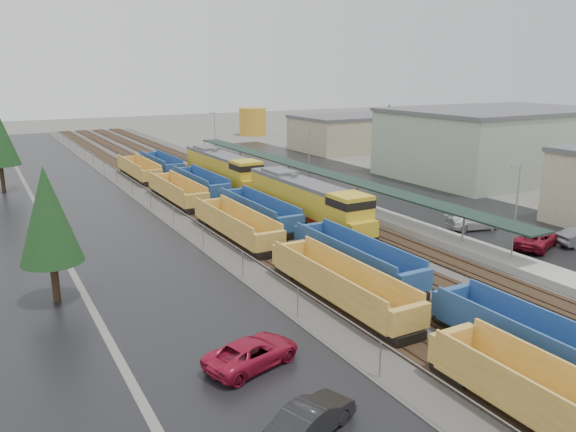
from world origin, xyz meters
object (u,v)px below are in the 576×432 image
locomotive_trail (223,169)px  parked_car_west_c (252,353)px  locomotive_lead (308,201)px  well_string_yellow (280,251)px  storage_tank (253,122)px  well_string_blue (300,232)px  parked_car_east_c (472,222)px  parked_car_east_b (536,239)px  parked_car_west_b (312,418)px

locomotive_trail → parked_car_west_c: bearing=-111.0°
locomotive_lead → parked_car_west_c: (-16.42, -21.72, -1.69)m
locomotive_lead → well_string_yellow: (-8.00, -9.09, -1.22)m
storage_tank → well_string_blue: bearing=-113.0°
locomotive_lead → parked_car_west_c: size_ratio=3.82×
well_string_yellow → parked_car_east_c: size_ratio=18.66×
locomotive_lead → parked_car_east_b: bearing=-49.8°
parked_car_east_c → well_string_yellow: bearing=103.4°
storage_tank → parked_car_west_c: (-46.00, -95.33, -2.40)m
parked_car_west_c → parked_car_east_b: (29.67, 6.01, 0.04)m
parked_car_east_b → parked_car_east_c: size_ratio=1.06×
locomotive_trail → well_string_blue: locomotive_trail is taller
well_string_blue → parked_car_west_b: well_string_blue is taller
locomotive_trail → parked_car_east_b: 39.06m
parked_car_east_c → parked_car_west_b: bearing=135.8°
storage_tank → parked_car_west_b: size_ratio=1.40×
well_string_blue → parked_car_east_b: bearing=-31.0°
parked_car_west_b → parked_car_east_b: parked_car_east_b is taller
well_string_blue → parked_car_west_c: (-12.42, -16.38, -0.46)m
locomotive_trail → well_string_yellow: (-8.00, -30.09, -1.22)m
parked_car_west_b → parked_car_east_b: size_ratio=0.82×
parked_car_east_b → locomotive_lead: bearing=18.3°
storage_tank → parked_car_east_b: (-16.33, -89.32, -2.37)m
well_string_blue → parked_car_west_b: 25.94m
locomotive_trail → parked_car_east_b: (13.25, -36.71, -1.65)m
locomotive_trail → parked_car_west_b: bearing=-108.8°
parked_car_east_b → parked_car_east_c: parked_car_east_b is taller
well_string_yellow → parked_car_east_c: well_string_yellow is taller
locomotive_trail → well_string_yellow: locomotive_trail is taller
storage_tank → parked_car_east_b: size_ratio=1.14×
parked_car_west_b → parked_car_east_b: 32.34m
well_string_yellow → parked_car_west_c: size_ratio=18.38×
parked_car_east_c → storage_tank: bearing=1.5°
locomotive_lead → parked_car_west_b: 32.60m
storage_tank → parked_car_east_b: bearing=-100.4°
well_string_blue → parked_car_east_b: 20.13m
locomotive_trail → parked_car_east_c: (12.89, -29.92, -1.67)m
locomotive_lead → parked_car_west_b: size_ratio=4.47×
parked_car_west_c → parked_car_east_b: bearing=-93.9°
parked_car_west_c → parked_car_east_c: size_ratio=1.01×
parked_car_west_b → parked_car_east_b: (29.92, 12.26, 0.03)m
parked_car_west_c → parked_car_east_c: parked_car_east_c is taller
locomotive_trail → well_string_yellow: bearing=-104.9°
well_string_blue → parked_car_east_c: well_string_blue is taller
well_string_blue → well_string_yellow: bearing=-136.8°
parked_car_east_b → parked_car_east_c: (-0.36, 6.79, -0.01)m
well_string_blue → parked_car_east_b: size_ratio=17.20×
locomotive_lead → well_string_blue: (-4.00, -5.34, -1.23)m
locomotive_lead → parked_car_east_c: 15.76m
locomotive_lead → well_string_blue: bearing=-126.8°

